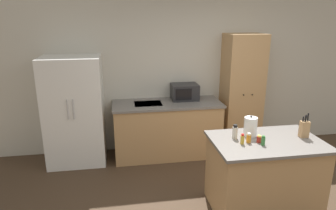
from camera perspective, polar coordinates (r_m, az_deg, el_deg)
wall_back at (r=5.27m, az=5.77°, el=5.86°), size 7.20×0.06×2.60m
refrigerator at (r=4.90m, az=-17.35°, el=-1.11°), size 0.88×0.69×1.70m
back_counter at (r=5.03m, az=-0.18°, el=-4.54°), size 1.77×0.71×0.92m
pantry_cabinet at (r=5.30m, az=13.81°, el=2.20°), size 0.63×0.53×2.00m
kitchen_island at (r=3.87m, az=17.73°, el=-12.48°), size 1.28×0.84×0.90m
microwave at (r=5.05m, az=3.17°, el=2.52°), size 0.44×0.35×0.26m
knife_block at (r=3.90m, az=24.53°, el=-4.12°), size 0.10×0.07×0.30m
spice_bottle_tall_dark at (r=3.48m, az=13.98°, el=-6.35°), size 0.04×0.04×0.12m
spice_bottle_short_red at (r=3.58m, az=16.95°, el=-6.24°), size 0.05×0.05×0.09m
spice_bottle_amber_oil at (r=3.54m, az=15.13°, el=-6.11°), size 0.05×0.05×0.11m
spice_bottle_green_herb at (r=3.52m, az=17.67°, el=-6.52°), size 0.05×0.05×0.11m
spice_bottle_pale_salt at (r=3.61m, az=12.64°, el=-5.03°), size 0.06×0.06×0.17m
kettle at (r=3.72m, az=15.43°, el=-3.97°), size 0.16×0.16×0.25m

